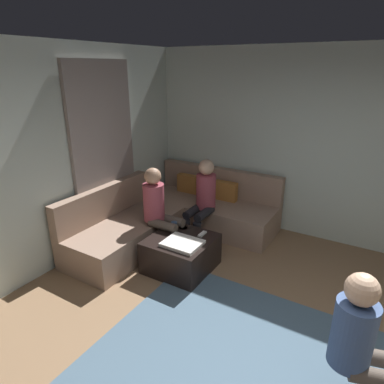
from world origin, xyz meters
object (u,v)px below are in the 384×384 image
at_px(person_on_armchair, 366,344).
at_px(sectional_couch, 175,217).
at_px(person_on_couch_back, 203,198).
at_px(game_remote, 202,234).
at_px(person_on_couch_side, 160,209).
at_px(coffee_mug, 174,225).
at_px(ottoman, 181,253).

bearing_deg(person_on_armchair, sectional_couch, -137.71).
bearing_deg(person_on_couch_back, game_remote, 119.21).
relative_size(person_on_couch_back, person_on_couch_side, 1.00).
height_order(sectional_couch, person_on_armchair, person_on_armchair).
bearing_deg(person_on_armchair, person_on_couch_side, -129.52).
height_order(sectional_couch, coffee_mug, sectional_couch).
height_order(coffee_mug, person_on_couch_side, person_on_couch_side).
bearing_deg(person_on_armchair, person_on_couch_back, -143.39).
height_order(sectional_couch, game_remote, sectional_couch).
distance_m(sectional_couch, person_on_couch_side, 0.69).
bearing_deg(game_remote, sectional_couch, 145.92).
xyz_separation_m(coffee_mug, person_on_armchair, (2.33, -1.13, 0.17)).
height_order(ottoman, coffee_mug, coffee_mug).
bearing_deg(game_remote, ottoman, -129.29).
relative_size(coffee_mug, person_on_armchair, 0.08).
height_order(sectional_couch, person_on_couch_back, person_on_couch_back).
relative_size(ottoman, person_on_couch_back, 0.63).
xyz_separation_m(game_remote, person_on_couch_side, (-0.62, -0.04, 0.23)).
bearing_deg(person_on_armchair, coffee_mug, -131.53).
height_order(ottoman, person_on_couch_side, person_on_couch_side).
relative_size(coffee_mug, game_remote, 0.63).
bearing_deg(person_on_couch_side, person_on_couch_back, 154.32).
distance_m(ottoman, game_remote, 0.36).
relative_size(person_on_couch_side, person_on_armchair, 1.02).
height_order(coffee_mug, person_on_armchair, person_on_armchair).
height_order(coffee_mug, game_remote, coffee_mug).
bearing_deg(person_on_couch_back, person_on_armchair, 142.29).
bearing_deg(sectional_couch, person_on_couch_back, 7.07).
bearing_deg(person_on_couch_side, game_remote, 94.11).
relative_size(ottoman, game_remote, 5.07).
xyz_separation_m(ottoman, person_on_couch_back, (-0.14, 0.79, 0.45)).
height_order(person_on_couch_side, person_on_armchair, person_on_couch_side).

